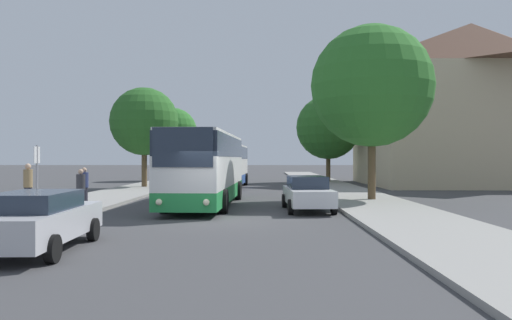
% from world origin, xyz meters
% --- Properties ---
extents(ground_plane, '(300.00, 300.00, 0.00)m').
position_xyz_m(ground_plane, '(0.00, 0.00, 0.00)').
color(ground_plane, '#424244').
rests_on(ground_plane, ground).
extents(sidewalk_left, '(4.00, 120.00, 0.15)m').
position_xyz_m(sidewalk_left, '(-7.00, 0.00, 0.07)').
color(sidewalk_left, gray).
rests_on(sidewalk_left, ground_plane).
extents(sidewalk_right, '(4.00, 120.00, 0.15)m').
position_xyz_m(sidewalk_right, '(7.00, 0.00, 0.07)').
color(sidewalk_right, gray).
rests_on(sidewalk_right, ground_plane).
extents(building_right_background, '(17.28, 14.77, 13.68)m').
position_xyz_m(building_right_background, '(19.38, 24.96, 6.84)').
color(building_right_background, '#C6B28E').
rests_on(building_right_background, ground_plane).
extents(bus_front, '(3.04, 11.59, 3.39)m').
position_xyz_m(bus_front, '(-0.93, 6.18, 1.81)').
color(bus_front, '#238942').
rests_on(bus_front, ground_plane).
extents(bus_middle, '(3.02, 10.60, 3.27)m').
position_xyz_m(bus_middle, '(-1.01, 20.79, 1.75)').
color(bus_middle, '#2D519E').
rests_on(bus_middle, ground_plane).
extents(parked_car_left_curb, '(2.11, 4.73, 1.44)m').
position_xyz_m(parked_car_left_curb, '(-3.66, -5.54, 0.77)').
color(parked_car_left_curb, '#B7B7BC').
rests_on(parked_car_left_curb, ground_plane).
extents(parked_car_right_near, '(2.08, 4.74, 1.48)m').
position_xyz_m(parked_car_right_near, '(3.66, 3.87, 0.77)').
color(parked_car_right_near, silver).
rests_on(parked_car_right_near, ground_plane).
extents(bus_stop_sign, '(0.08, 0.45, 2.57)m').
position_xyz_m(bus_stop_sign, '(-6.36, 0.32, 1.74)').
color(bus_stop_sign, gray).
rests_on(bus_stop_sign, sidewalk_left).
extents(pedestrian_waiting_near, '(0.36, 0.36, 1.88)m').
position_xyz_m(pedestrian_waiting_near, '(-7.94, 2.97, 1.11)').
color(pedestrian_waiting_near, '#23232D').
rests_on(pedestrian_waiting_near, sidewalk_left).
extents(pedestrian_waiting_far, '(0.36, 0.36, 1.65)m').
position_xyz_m(pedestrian_waiting_far, '(-5.71, 2.88, 0.98)').
color(pedestrian_waiting_far, '#23232D').
rests_on(pedestrian_waiting_far, sidewalk_left).
extents(pedestrian_walking_back, '(0.36, 0.36, 1.69)m').
position_xyz_m(pedestrian_walking_back, '(-6.17, 4.55, 1.00)').
color(pedestrian_walking_back, '#23232D').
rests_on(pedestrian_walking_back, sidewalk_left).
extents(tree_left_near, '(5.04, 5.04, 7.35)m').
position_xyz_m(tree_left_near, '(-7.04, 19.36, 4.96)').
color(tree_left_near, brown).
rests_on(tree_left_near, sidewalk_left).
extents(tree_left_far, '(4.72, 4.72, 7.16)m').
position_xyz_m(tree_left_far, '(-7.24, 32.41, 4.93)').
color(tree_left_far, '#47331E').
rests_on(tree_left_far, sidewalk_left).
extents(tree_right_near, '(6.25, 6.25, 8.93)m').
position_xyz_m(tree_right_near, '(7.35, 8.20, 5.94)').
color(tree_right_near, brown).
rests_on(tree_right_near, sidewalk_right).
extents(tree_right_mid, '(5.90, 5.90, 7.92)m').
position_xyz_m(tree_right_mid, '(7.79, 28.70, 5.11)').
color(tree_right_mid, brown).
rests_on(tree_right_mid, sidewalk_right).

